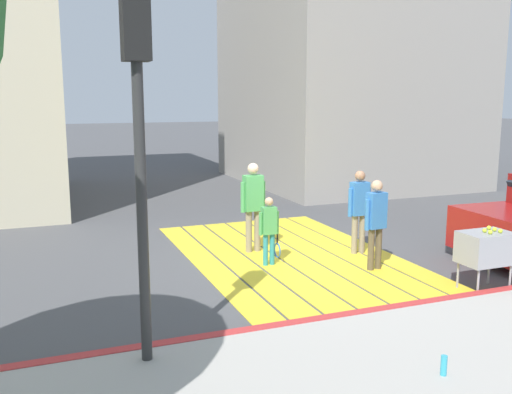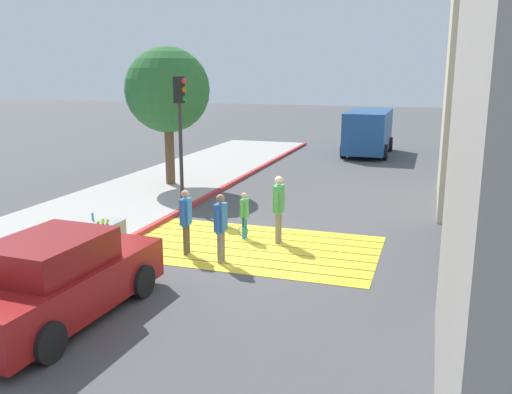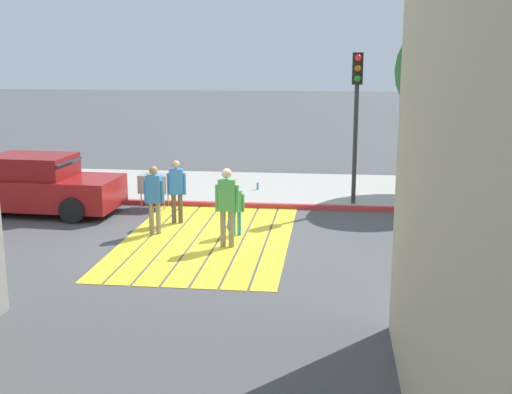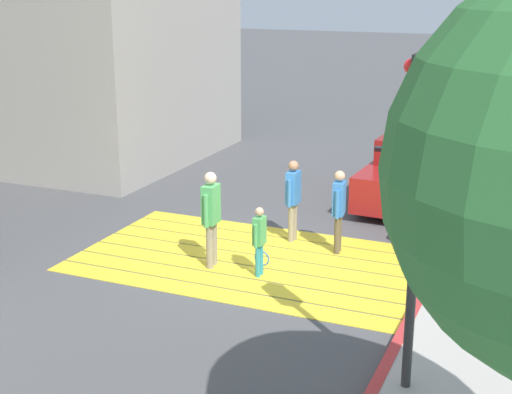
{
  "view_description": "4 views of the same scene",
  "coord_description": "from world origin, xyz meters",
  "px_view_note": "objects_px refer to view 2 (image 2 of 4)",
  "views": [
    {
      "loc": [
        -9.59,
        4.47,
        3.03
      ],
      "look_at": [
        0.64,
        0.47,
        1.09
      ],
      "focal_mm": 39.58,
      "sensor_mm": 36.0,
      "label": 1
    },
    {
      "loc": [
        4.24,
        -12.6,
        4.38
      ],
      "look_at": [
        -0.19,
        0.93,
        1.1
      ],
      "focal_mm": 38.2,
      "sensor_mm": 36.0,
      "label": 2
    },
    {
      "loc": [
        14.13,
        2.83,
        4.22
      ],
      "look_at": [
        -0.8,
        1.05,
        0.86
      ],
      "focal_mm": 45.24,
      "sensor_mm": 36.0,
      "label": 3
    },
    {
      "loc": [
        -5.09,
        11.73,
        5.04
      ],
      "look_at": [
        0.04,
        -0.28,
        1.15
      ],
      "focal_mm": 51.66,
      "sensor_mm": 36.0,
      "label": 4
    }
  ],
  "objects_px": {
    "pedestrian_adult_lead": "(279,204)",
    "pedestrian_adult_side": "(186,217)",
    "car_parked_near_curb": "(57,280)",
    "street_tree": "(170,92)",
    "water_bottle": "(93,217)",
    "pedestrian_adult_trailing": "(221,223)",
    "tennis_ball_cart": "(107,233)",
    "pedestrian_child_with_racket": "(244,213)",
    "traffic_light_corner": "(180,115)",
    "van_down_street": "(368,131)"
  },
  "relations": [
    {
      "from": "pedestrian_adult_lead",
      "to": "pedestrian_adult_side",
      "type": "relative_size",
      "value": 1.1
    },
    {
      "from": "car_parked_near_curb",
      "to": "street_tree",
      "type": "distance_m",
      "value": 11.96
    },
    {
      "from": "car_parked_near_curb",
      "to": "water_bottle",
      "type": "bearing_deg",
      "value": 119.28
    },
    {
      "from": "street_tree",
      "to": "pedestrian_adult_trailing",
      "type": "height_order",
      "value": "street_tree"
    },
    {
      "from": "tennis_ball_cart",
      "to": "pedestrian_child_with_racket",
      "type": "bearing_deg",
      "value": 46.89
    },
    {
      "from": "car_parked_near_curb",
      "to": "pedestrian_adult_trailing",
      "type": "bearing_deg",
      "value": 65.31
    },
    {
      "from": "traffic_light_corner",
      "to": "tennis_ball_cart",
      "type": "bearing_deg",
      "value": -82.95
    },
    {
      "from": "car_parked_near_curb",
      "to": "tennis_ball_cart",
      "type": "distance_m",
      "value": 3.09
    },
    {
      "from": "street_tree",
      "to": "pedestrian_adult_lead",
      "type": "xyz_separation_m",
      "value": [
        5.85,
        -5.56,
        -2.59
      ]
    },
    {
      "from": "street_tree",
      "to": "pedestrian_adult_lead",
      "type": "bearing_deg",
      "value": -43.53
    },
    {
      "from": "tennis_ball_cart",
      "to": "pedestrian_adult_lead",
      "type": "bearing_deg",
      "value": 37.06
    },
    {
      "from": "pedestrian_adult_lead",
      "to": "pedestrian_child_with_racket",
      "type": "distance_m",
      "value": 1.02
    },
    {
      "from": "traffic_light_corner",
      "to": "tennis_ball_cart",
      "type": "height_order",
      "value": "traffic_light_corner"
    },
    {
      "from": "water_bottle",
      "to": "pedestrian_adult_trailing",
      "type": "distance_m",
      "value": 5.23
    },
    {
      "from": "traffic_light_corner",
      "to": "water_bottle",
      "type": "xyz_separation_m",
      "value": [
        -1.55,
        -2.87,
        -2.81
      ]
    },
    {
      "from": "van_down_street",
      "to": "pedestrian_adult_lead",
      "type": "height_order",
      "value": "van_down_street"
    },
    {
      "from": "traffic_light_corner",
      "to": "pedestrian_adult_trailing",
      "type": "relative_size",
      "value": 2.58
    },
    {
      "from": "tennis_ball_cart",
      "to": "pedestrian_adult_trailing",
      "type": "distance_m",
      "value": 2.7
    },
    {
      "from": "traffic_light_corner",
      "to": "pedestrian_adult_trailing",
      "type": "distance_m",
      "value": 6.14
    },
    {
      "from": "tennis_ball_cart",
      "to": "pedestrian_adult_side",
      "type": "distance_m",
      "value": 1.88
    },
    {
      "from": "van_down_street",
      "to": "pedestrian_child_with_racket",
      "type": "bearing_deg",
      "value": -94.48
    },
    {
      "from": "street_tree",
      "to": "tennis_ball_cart",
      "type": "height_order",
      "value": "street_tree"
    },
    {
      "from": "traffic_light_corner",
      "to": "pedestrian_child_with_racket",
      "type": "xyz_separation_m",
      "value": [
        3.17,
        -2.83,
        -2.33
      ]
    },
    {
      "from": "street_tree",
      "to": "water_bottle",
      "type": "xyz_separation_m",
      "value": [
        0.18,
        -5.55,
        -3.4
      ]
    },
    {
      "from": "van_down_street",
      "to": "pedestrian_adult_trailing",
      "type": "distance_m",
      "value": 18.45
    },
    {
      "from": "car_parked_near_curb",
      "to": "tennis_ball_cart",
      "type": "xyz_separation_m",
      "value": [
        -0.9,
        2.95,
        -0.04
      ]
    },
    {
      "from": "pedestrian_adult_side",
      "to": "traffic_light_corner",
      "type": "bearing_deg",
      "value": 116.63
    },
    {
      "from": "street_tree",
      "to": "pedestrian_adult_trailing",
      "type": "distance_m",
      "value": 9.35
    },
    {
      "from": "car_parked_near_curb",
      "to": "van_down_street",
      "type": "bearing_deg",
      "value": 82.57
    },
    {
      "from": "water_bottle",
      "to": "pedestrian_adult_trailing",
      "type": "height_order",
      "value": "pedestrian_adult_trailing"
    },
    {
      "from": "car_parked_near_curb",
      "to": "water_bottle",
      "type": "xyz_separation_m",
      "value": [
        -3.13,
        5.58,
        -0.5
      ]
    },
    {
      "from": "street_tree",
      "to": "pedestrian_adult_lead",
      "type": "height_order",
      "value": "street_tree"
    },
    {
      "from": "water_bottle",
      "to": "pedestrian_adult_side",
      "type": "bearing_deg",
      "value": -22.96
    },
    {
      "from": "van_down_street",
      "to": "pedestrian_child_with_racket",
      "type": "relative_size",
      "value": 4.11
    },
    {
      "from": "pedestrian_adult_trailing",
      "to": "traffic_light_corner",
      "type": "bearing_deg",
      "value": 124.46
    },
    {
      "from": "water_bottle",
      "to": "pedestrian_adult_trailing",
      "type": "xyz_separation_m",
      "value": [
        4.82,
        -1.9,
        0.73
      ]
    },
    {
      "from": "traffic_light_corner",
      "to": "pedestrian_child_with_racket",
      "type": "distance_m",
      "value": 4.84
    },
    {
      "from": "traffic_light_corner",
      "to": "pedestrian_adult_lead",
      "type": "xyz_separation_m",
      "value": [
        4.13,
        -2.88,
        -2.0
      ]
    },
    {
      "from": "car_parked_near_curb",
      "to": "pedestrian_adult_side",
      "type": "height_order",
      "value": "pedestrian_adult_side"
    },
    {
      "from": "water_bottle",
      "to": "pedestrian_adult_side",
      "type": "relative_size",
      "value": 0.14
    },
    {
      "from": "traffic_light_corner",
      "to": "tennis_ball_cart",
      "type": "xyz_separation_m",
      "value": [
        0.68,
        -5.49,
        -2.34
      ]
    },
    {
      "from": "car_parked_near_curb",
      "to": "pedestrian_adult_side",
      "type": "relative_size",
      "value": 2.7
    },
    {
      "from": "pedestrian_adult_lead",
      "to": "car_parked_near_curb",
      "type": "bearing_deg",
      "value": -114.65
    },
    {
      "from": "van_down_street",
      "to": "pedestrian_child_with_racket",
      "type": "xyz_separation_m",
      "value": [
        -1.29,
        -16.48,
        -0.57
      ]
    },
    {
      "from": "van_down_street",
      "to": "pedestrian_adult_trailing",
      "type": "bearing_deg",
      "value": -93.7
    },
    {
      "from": "car_parked_near_curb",
      "to": "water_bottle",
      "type": "relative_size",
      "value": 19.88
    },
    {
      "from": "traffic_light_corner",
      "to": "pedestrian_adult_lead",
      "type": "relative_size",
      "value": 2.38
    },
    {
      "from": "car_parked_near_curb",
      "to": "traffic_light_corner",
      "type": "height_order",
      "value": "traffic_light_corner"
    },
    {
      "from": "car_parked_near_curb",
      "to": "van_down_street",
      "type": "distance_m",
      "value": 22.28
    },
    {
      "from": "pedestrian_adult_lead",
      "to": "pedestrian_adult_trailing",
      "type": "height_order",
      "value": "pedestrian_adult_lead"
    }
  ]
}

